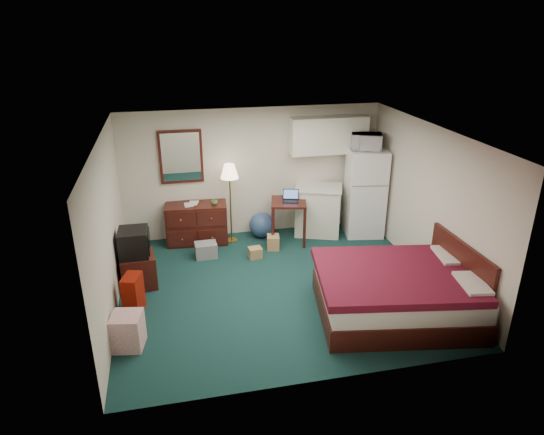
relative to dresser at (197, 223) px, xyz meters
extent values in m
cube|color=#173538|center=(1.15, -1.98, -0.39)|extent=(5.00, 4.50, 0.01)
cube|color=beige|center=(1.15, -1.98, 2.11)|extent=(5.00, 4.50, 0.01)
cube|color=beige|center=(1.15, 0.27, 0.86)|extent=(5.00, 0.01, 2.50)
cube|color=beige|center=(1.15, -4.23, 0.86)|extent=(5.00, 0.01, 2.50)
cube|color=beige|center=(-1.35, -1.98, 0.86)|extent=(0.01, 4.50, 2.50)
cube|color=beige|center=(3.65, -1.98, 0.86)|extent=(0.01, 4.50, 2.50)
sphere|color=navy|center=(1.26, -0.02, -0.14)|extent=(0.53, 0.53, 0.50)
imported|color=white|center=(3.22, -0.28, 1.52)|extent=(0.63, 0.48, 0.38)
imported|color=#9B7F57|center=(-0.21, -0.03, 0.50)|extent=(0.17, 0.02, 0.23)
imported|color=#9B7F57|center=(-0.13, 0.06, 0.51)|extent=(0.18, 0.07, 0.24)
imported|color=#4B7F3C|center=(0.35, -0.09, 0.45)|extent=(0.15, 0.13, 0.12)
camera|label=1|loc=(-0.42, -8.62, 3.65)|focal=32.00mm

